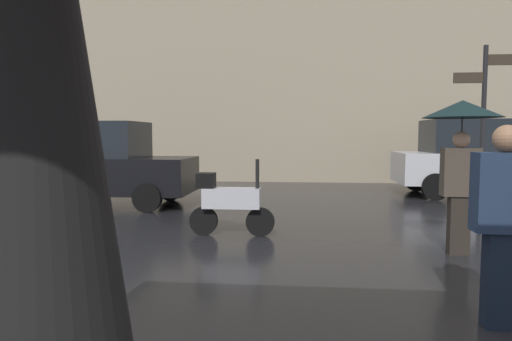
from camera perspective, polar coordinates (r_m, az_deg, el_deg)
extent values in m
cone|color=black|center=(0.96, -25.88, 15.70)|extent=(0.32, 0.32, 1.25)
cube|color=#2A241E|center=(6.66, 24.39, -6.38)|extent=(0.26, 0.17, 0.80)
cube|color=#473D33|center=(6.57, 24.59, -0.19)|extent=(0.48, 0.21, 0.65)
sphere|color=tan|center=(6.55, 24.71, 3.59)|extent=(0.22, 0.22, 0.22)
cylinder|color=black|center=(6.55, 24.75, 4.82)|extent=(0.02, 0.02, 0.30)
cone|color=black|center=(6.56, 24.83, 7.13)|extent=(1.02, 1.02, 0.23)
cube|color=black|center=(4.35, 28.74, -12.14)|extent=(0.27, 0.17, 0.81)
cube|color=#1E2D47|center=(4.20, 29.11, -2.46)|extent=(0.48, 0.22, 0.66)
sphere|color=#936B4C|center=(4.18, 29.35, 3.57)|extent=(0.23, 0.23, 0.23)
cylinder|color=black|center=(7.19, 0.54, -6.57)|extent=(0.46, 0.09, 0.46)
cylinder|color=black|center=(7.33, -6.69, -6.39)|extent=(0.46, 0.09, 0.46)
cube|color=silver|center=(7.19, -3.12, -3.51)|extent=(0.92, 0.32, 0.32)
cube|color=black|center=(7.23, -6.38, -1.25)|extent=(0.28, 0.28, 0.24)
cylinder|color=black|center=(7.09, 0.17, -0.76)|extent=(0.06, 0.06, 0.55)
cube|color=black|center=(10.89, -18.98, -0.51)|extent=(4.16, 1.70, 0.80)
cube|color=black|center=(10.95, -20.09, 3.72)|extent=(2.29, 1.57, 0.81)
cylinder|color=black|center=(11.26, -10.84, -2.24)|extent=(0.61, 0.18, 0.61)
cylinder|color=black|center=(9.65, -13.69, -3.40)|extent=(0.61, 0.18, 0.61)
cylinder|color=black|center=(12.30, -23.03, -1.96)|extent=(0.61, 0.18, 0.61)
cylinder|color=black|center=(10.84, -27.34, -2.92)|extent=(0.61, 0.18, 0.61)
cube|color=silver|center=(13.27, 26.54, 0.29)|extent=(4.24, 1.82, 0.82)
cube|color=black|center=(13.16, 25.81, 3.96)|extent=(2.33, 1.68, 0.87)
cylinder|color=black|center=(13.75, 19.75, -1.09)|extent=(0.67, 0.18, 0.67)
cylinder|color=black|center=(12.00, 21.88, -1.93)|extent=(0.67, 0.18, 0.67)
cylinder|color=black|center=(8.74, 26.90, 3.79)|extent=(0.08, 0.08, 3.15)
cube|color=#33281E|center=(8.94, 28.92, 12.26)|extent=(0.56, 0.04, 0.18)
cube|color=#33281E|center=(8.70, 25.52, 10.61)|extent=(0.52, 0.04, 0.18)
cube|color=gray|center=(17.15, 7.31, 19.72)|extent=(18.91, 2.29, 12.25)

